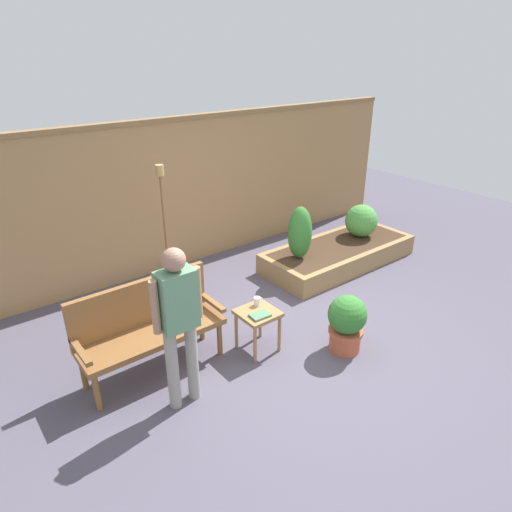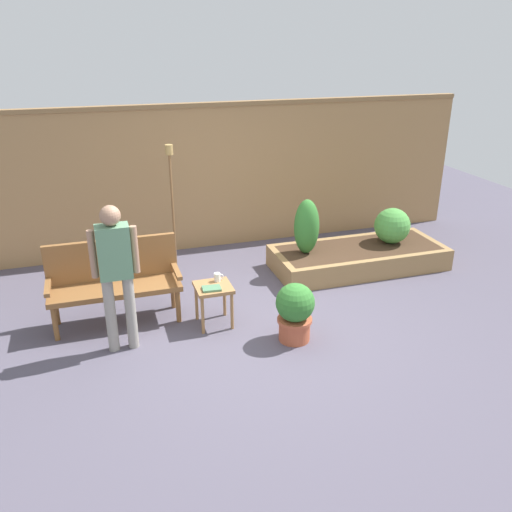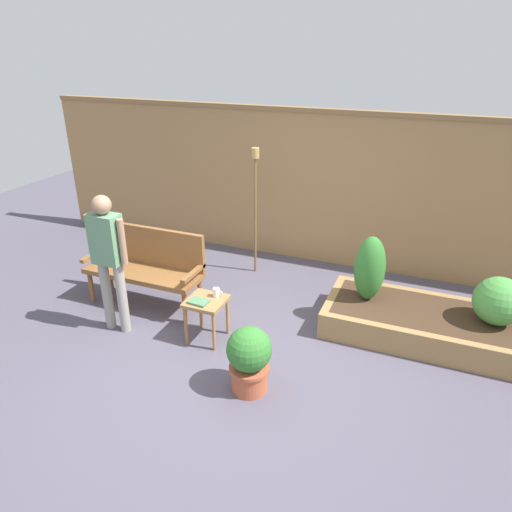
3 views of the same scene
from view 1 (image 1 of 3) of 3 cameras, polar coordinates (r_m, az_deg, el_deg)
The scene contains 12 objects.
ground_plane at distance 5.14m, azimuth 5.08°, elevation -10.90°, with size 14.00×14.00×0.00m, color #514C5B.
fence_back at distance 6.58m, azimuth -10.21°, elevation 7.73°, with size 8.40×0.14×2.16m.
garden_bench at distance 4.61m, azimuth -13.63°, elevation -8.03°, with size 1.44×0.48×0.94m.
side_table at distance 4.80m, azimuth 0.22°, elevation -7.89°, with size 0.40×0.40×0.48m.
cup_on_table at distance 4.84m, azimuth 0.17°, elevation -5.76°, with size 0.11×0.07×0.10m.
book_on_table at distance 4.67m, azimuth 0.50°, elevation -7.52°, with size 0.20×0.15×0.02m, color #4C7A56.
potted_boxwood at distance 4.91m, azimuth 11.42°, elevation -8.19°, with size 0.42×0.42×0.65m.
raised_planter_bed at distance 6.93m, azimuth 10.40°, elevation 0.27°, with size 2.40×1.00×0.30m.
shrub_near_bench at distance 6.23m, azimuth 5.58°, elevation 2.95°, with size 0.34×0.34×0.75m.
shrub_far_corner at distance 7.18m, azimuth 13.20°, elevation 4.37°, with size 0.50×0.50×0.50m.
tiki_torch at distance 5.72m, azimuth -11.69°, elevation 5.92°, with size 0.10×0.10×1.73m.
person_by_bench at distance 3.90m, azimuth -9.81°, elevation -7.48°, with size 0.47×0.20×1.56m.
Camera 1 is at (-2.90, -2.99, 3.01)m, focal length 31.55 mm.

